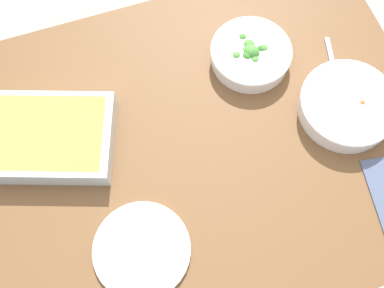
# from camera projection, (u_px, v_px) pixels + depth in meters

# --- Properties ---
(ground_plane) EXTENTS (6.00, 6.00, 0.00)m
(ground_plane) POSITION_uv_depth(u_px,v_px,m) (192.00, 214.00, 1.82)
(ground_plane) COLOR #B2A899
(dining_table) EXTENTS (1.20, 0.90, 0.74)m
(dining_table) POSITION_uv_depth(u_px,v_px,m) (192.00, 157.00, 1.22)
(dining_table) COLOR brown
(dining_table) RESTS_ON ground_plane
(stew_bowl) EXTENTS (0.24, 0.24, 0.06)m
(stew_bowl) POSITION_uv_depth(u_px,v_px,m) (347.00, 106.00, 1.14)
(stew_bowl) COLOR white
(stew_bowl) RESTS_ON dining_table
(broccoli_bowl) EXTENTS (0.21, 0.21, 0.07)m
(broccoli_bowl) POSITION_uv_depth(u_px,v_px,m) (251.00, 54.00, 1.20)
(broccoli_bowl) COLOR white
(broccoli_bowl) RESTS_ON dining_table
(baking_dish) EXTENTS (0.36, 0.31, 0.06)m
(baking_dish) POSITION_uv_depth(u_px,v_px,m) (50.00, 137.00, 1.11)
(baking_dish) COLOR silver
(baking_dish) RESTS_ON dining_table
(side_plate) EXTENTS (0.22, 0.22, 0.01)m
(side_plate) POSITION_uv_depth(u_px,v_px,m) (142.00, 250.00, 1.03)
(side_plate) COLOR silver
(side_plate) RESTS_ON dining_table
(spoon_by_stew) EXTENTS (0.06, 0.17, 0.01)m
(spoon_by_stew) POSITION_uv_depth(u_px,v_px,m) (335.00, 74.00, 1.20)
(spoon_by_stew) COLOR silver
(spoon_by_stew) RESTS_ON dining_table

